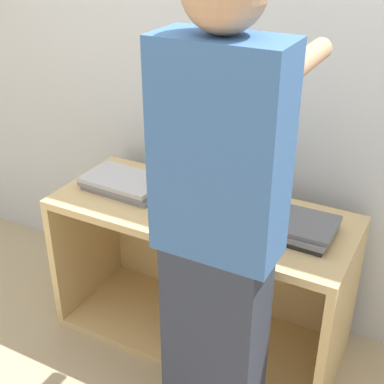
# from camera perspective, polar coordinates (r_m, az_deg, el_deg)

# --- Properties ---
(ground_plane) EXTENTS (12.00, 12.00, 0.00)m
(ground_plane) POSITION_cam_1_polar(r_m,az_deg,el_deg) (2.54, -2.13, -18.50)
(ground_plane) COLOR tan
(wall_back) EXTENTS (8.00, 0.05, 2.40)m
(wall_back) POSITION_cam_1_polar(r_m,az_deg,el_deg) (2.42, 5.23, 12.47)
(wall_back) COLOR silver
(wall_back) RESTS_ON ground_plane
(cart) EXTENTS (1.32, 0.55, 0.70)m
(cart) POSITION_cam_1_polar(r_m,az_deg,el_deg) (2.54, 1.61, -8.03)
(cart) COLOR tan
(cart) RESTS_ON ground_plane
(laptop_open) EXTENTS (0.36, 0.32, 0.23)m
(laptop_open) POSITION_cam_1_polar(r_m,az_deg,el_deg) (2.31, 1.56, -0.20)
(laptop_open) COLOR #B7B7BC
(laptop_open) RESTS_ON cart
(laptop_stack_left) EXTENTS (0.38, 0.25, 0.06)m
(laptop_stack_left) POSITION_cam_1_polar(r_m,az_deg,el_deg) (2.46, -7.19, 0.95)
(laptop_stack_left) COLOR gray
(laptop_stack_left) RESTS_ON cart
(laptop_stack_right) EXTENTS (0.38, 0.24, 0.06)m
(laptop_stack_right) POSITION_cam_1_polar(r_m,az_deg,el_deg) (2.16, 10.21, -3.48)
(laptop_stack_right) COLOR #232326
(laptop_stack_right) RESTS_ON cart
(person) EXTENTS (0.40, 0.54, 1.78)m
(person) POSITION_cam_1_polar(r_m,az_deg,el_deg) (1.74, 2.87, -4.77)
(person) COLOR #2D3342
(person) RESTS_ON ground_plane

